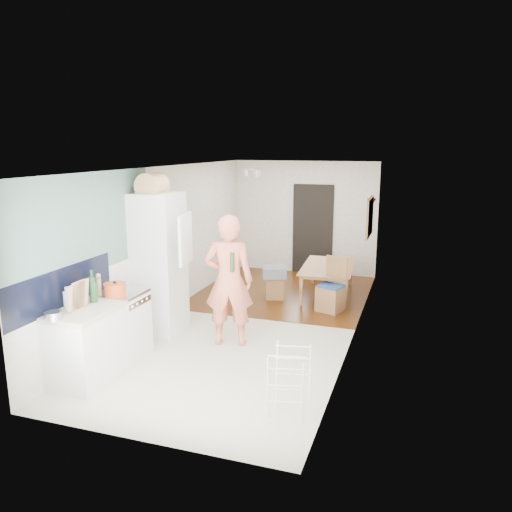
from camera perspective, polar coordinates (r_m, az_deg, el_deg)
The scene contains 32 objects.
room_shell at distance 7.86m, azimuth -0.18°, elevation 0.92°, with size 3.20×7.00×2.50m, color white, non-canonical shape.
floor at distance 8.20m, azimuth -0.17°, elevation -7.66°, with size 3.20×7.00×0.01m, color beige.
wood_floor_overlay at distance 9.88m, azimuth 3.25°, elevation -4.09°, with size 3.20×3.30×0.01m, color #522B0B.
sage_wall_panel at distance 6.73m, azimuth -18.79°, elevation 3.48°, with size 0.02×3.00×1.30m, color slate.
tile_splashback at distance 6.45m, azimuth -21.23°, elevation -3.46°, with size 0.02×1.90×0.50m, color black.
doorway_recess at distance 11.16m, azimuth 6.50°, elevation 3.02°, with size 0.90×0.04×2.00m, color black.
base_cabinet at distance 6.51m, azimuth -18.76°, elevation -9.84°, with size 0.60×0.90×0.86m, color white.
worktop at distance 6.35m, azimuth -19.05°, elevation -5.99°, with size 0.62×0.92×0.06m, color beige.
range_cooker at distance 7.07m, azimuth -15.10°, elevation -7.70°, with size 0.60×0.60×0.88m, color white.
cooker_top at distance 6.93m, azimuth -15.32°, elevation -4.12°, with size 0.60×0.60×0.04m, color #BCBCBE.
fridge_housing at distance 7.70m, azimuth -11.04°, elevation -0.88°, with size 0.66×0.66×2.15m, color white.
fridge_door at distance 7.07m, azimuth -8.07°, elevation 1.96°, with size 0.56×0.04×0.70m, color white.
fridge_interior at distance 7.46m, azimuth -9.12°, elevation 2.49°, with size 0.02×0.52×0.66m, color white.
pinboard at distance 9.32m, azimuth 12.89°, elevation 4.33°, with size 0.03×0.90×0.70m, color tan.
pinboard_frame at distance 9.33m, azimuth 12.79°, elevation 4.34°, with size 0.01×0.94×0.74m, color olive.
wall_sconce at distance 9.95m, azimuth 13.09°, elevation 5.98°, with size 0.18×0.18×0.16m, color maroon.
person at distance 7.06m, azimuth -3.14°, elevation -1.50°, with size 0.82×0.54×2.25m, color #F0775C.
dining_table at distance 9.64m, azimuth 8.37°, elevation -3.11°, with size 1.44×0.80×0.50m, color olive.
dining_chair at distance 8.71m, azimuth 8.55°, elevation -3.30°, with size 0.40×0.40×0.95m, color olive, non-canonical shape.
stool at distance 9.39m, azimuth 2.22°, elevation -3.63°, with size 0.33×0.33×0.43m, color olive, non-canonical shape.
grey_drape at distance 9.29m, azimuth 2.08°, elevation -1.82°, with size 0.43×0.43×0.19m, color slate.
drying_rack at distance 5.45m, azimuth 3.84°, elevation -14.29°, with size 0.39×0.35×0.76m, color white, non-canonical shape.
bread_bin at distance 7.48m, azimuth -11.78°, elevation 7.85°, with size 0.40×0.38×0.21m, color tan, non-canonical shape.
red_casserole at distance 6.73m, azimuth -15.81°, elevation -3.71°, with size 0.29×0.29×0.17m, color #D14B1D.
steel_pan at distance 6.06m, azimuth -22.18°, elevation -6.35°, with size 0.19×0.19×0.09m, color #BCBCBE.
held_bottle at distance 6.89m, azimuth -2.73°, elevation -0.72°, with size 0.06×0.06×0.28m, color #1D3E1F.
bottle_a at distance 6.51m, azimuth -18.18°, elevation -3.67°, with size 0.08×0.08×0.33m, color #1D3E1F.
bottle_b at distance 6.52m, azimuth -17.92°, elevation -3.95°, with size 0.06×0.06×0.26m, color #1D3E1F.
bottle_c at distance 6.32m, azimuth -20.73°, elevation -4.82°, with size 0.09×0.09×0.23m, color silver.
pepper_mill_front at distance 6.60m, azimuth -18.22°, elevation -3.85°, with size 0.07×0.07×0.25m, color tan.
pepper_mill_back at distance 6.80m, azimuth -17.51°, elevation -3.38°, with size 0.06×0.06×0.23m, color tan.
chopping_boards at distance 6.26m, azimuth -19.69°, elevation -4.29°, with size 0.04×0.26×0.36m, color tan, non-canonical shape.
Camera 1 is at (2.45, -7.29, 2.84)m, focal length 35.00 mm.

